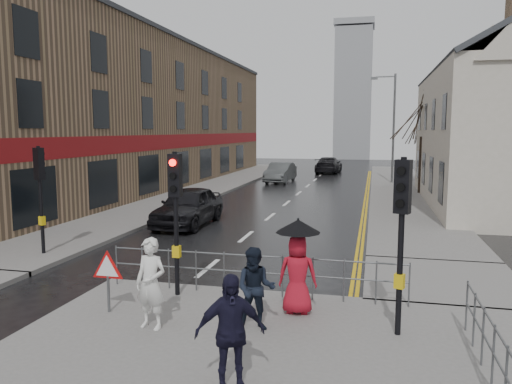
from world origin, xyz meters
The scene contains 22 objects.
ground centered at (0.00, 0.00, 0.00)m, with size 120.00×120.00×0.00m, color black.
left_pavement centered at (-6.50, 23.00, 0.07)m, with size 4.00×44.00×0.14m, color #605E5B.
right_pavement centered at (6.50, 25.00, 0.07)m, with size 4.00×40.00×0.14m, color #605E5B.
pavement_bridge_right centered at (6.50, 3.00, 0.07)m, with size 4.00×4.20×0.14m, color #605E5B.
building_left_terrace centered at (-12.00, 22.00, 5.00)m, with size 8.00×42.00×10.00m, color #8A6B50.
church_tower centered at (1.50, 62.00, 9.00)m, with size 5.00×5.00×18.00m, color gray.
traffic_signal_near_left centered at (0.20, 0.20, 2.46)m, with size 0.28×0.27×3.40m.
traffic_signal_near_right centered at (5.20, -1.00, 2.46)m, with size 0.34×0.33×3.40m.
traffic_signal_far_left centered at (-5.50, 3.00, 2.46)m, with size 0.34×0.33×3.40m.
guard_railing_front centered at (1.95, 0.60, 0.86)m, with size 7.14×0.04×1.00m.
guard_railing_side centered at (6.50, -2.75, 0.84)m, with size 0.04×4.54×1.00m.
warning_sign centered at (-0.80, -1.21, 1.04)m, with size 0.80×0.07×1.35m.
street_lamp centered at (5.82, 28.00, 4.71)m, with size 1.83×0.25×8.00m.
tree_near centered at (7.50, 22.00, 5.14)m, with size 2.40×2.40×6.58m.
tree_far centered at (8.00, 30.00, 4.42)m, with size 2.40×2.40×5.64m.
pedestrian_a centered at (0.48, -1.80, 1.04)m, with size 0.66×0.43×1.81m, color silver.
pedestrian_b centered at (2.49, -1.38, 0.96)m, with size 0.79×0.62×1.63m, color black.
pedestrian_with_umbrella centered at (3.15, -0.32, 1.25)m, with size 0.96×0.96×2.03m.
pedestrian_d centered at (2.66, -3.73, 1.04)m, with size 1.06×0.44×1.80m, color black.
car_parked centered at (-2.98, 9.19, 0.82)m, with size 1.93×4.79×1.63m, color black.
car_mid centered at (-2.40, 27.43, 0.76)m, with size 1.62×4.64×1.53m, color #434647.
car_far centered at (0.48, 36.86, 0.76)m, with size 2.13×5.25×1.52m, color black.
Camera 1 is at (4.67, -10.53, 4.02)m, focal length 35.00 mm.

